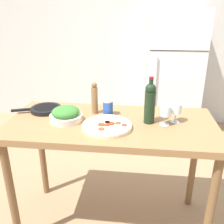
% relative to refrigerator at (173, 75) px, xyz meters
% --- Properties ---
extents(ground_plane, '(14.00, 14.00, 0.00)m').
position_rel_refrigerator_xyz_m(ground_plane, '(-0.63, -1.81, -0.84)').
color(ground_plane, '#9E7A56').
extents(wall_back, '(6.40, 0.06, 2.60)m').
position_rel_refrigerator_xyz_m(wall_back, '(-0.63, 0.39, 0.46)').
color(wall_back, silver).
rests_on(wall_back, ground_plane).
extents(refrigerator, '(0.69, 0.70, 1.67)m').
position_rel_refrigerator_xyz_m(refrigerator, '(0.00, 0.00, 0.00)').
color(refrigerator, white).
rests_on(refrigerator, ground_plane).
extents(prep_counter, '(1.47, 0.69, 0.92)m').
position_rel_refrigerator_xyz_m(prep_counter, '(-0.63, -1.81, -0.03)').
color(prep_counter, olive).
rests_on(prep_counter, ground_plane).
extents(wine_bottle, '(0.08, 0.08, 0.33)m').
position_rel_refrigerator_xyz_m(wine_bottle, '(-0.36, -1.79, 0.23)').
color(wine_bottle, black).
rests_on(wine_bottle, prep_counter).
extents(wine_glass_near, '(0.07, 0.07, 0.14)m').
position_rel_refrigerator_xyz_m(wine_glass_near, '(-0.26, -1.82, 0.18)').
color(wine_glass_near, silver).
rests_on(wine_glass_near, prep_counter).
extents(wine_glass_far, '(0.07, 0.07, 0.14)m').
position_rel_refrigerator_xyz_m(wine_glass_far, '(-0.18, -1.77, 0.18)').
color(wine_glass_far, silver).
rests_on(wine_glass_far, prep_counter).
extents(pepper_mill, '(0.05, 0.05, 0.24)m').
position_rel_refrigerator_xyz_m(pepper_mill, '(-0.77, -1.67, 0.20)').
color(pepper_mill, olive).
rests_on(pepper_mill, prep_counter).
extents(salad_bowl, '(0.23, 0.23, 0.11)m').
position_rel_refrigerator_xyz_m(salad_bowl, '(-0.95, -1.83, 0.13)').
color(salad_bowl, silver).
rests_on(salad_bowl, prep_counter).
extents(homemade_pizza, '(0.34, 0.34, 0.03)m').
position_rel_refrigerator_xyz_m(homemade_pizza, '(-0.64, -1.91, 0.09)').
color(homemade_pizza, beige).
rests_on(homemade_pizza, prep_counter).
extents(salt_canister, '(0.08, 0.08, 0.12)m').
position_rel_refrigerator_xyz_m(salt_canister, '(-0.67, -1.69, 0.14)').
color(salt_canister, '#284CA3').
rests_on(salt_canister, prep_counter).
extents(cast_iron_skillet, '(0.36, 0.23, 0.03)m').
position_rel_refrigerator_xyz_m(cast_iron_skillet, '(-1.16, -1.67, 0.10)').
color(cast_iron_skillet, black).
rests_on(cast_iron_skillet, prep_counter).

